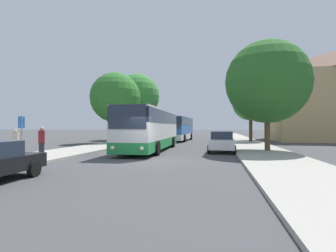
{
  "coord_description": "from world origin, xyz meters",
  "views": [
    {
      "loc": [
        3.7,
        -14.25,
        1.92
      ],
      "look_at": [
        -1.4,
        13.19,
        2.01
      ],
      "focal_mm": 28.0,
      "sensor_mm": 36.0,
      "label": 1
    }
  ],
  "objects_px": {
    "tree_left_far": "(137,96)",
    "tree_right_mid": "(251,102)",
    "bus_middle": "(179,128)",
    "tree_right_near": "(267,82)",
    "tree_left_near": "(115,98)",
    "bus_stop_sign": "(21,133)",
    "pedestrian_waiting_near": "(42,142)",
    "parked_car_right_near": "(222,141)",
    "bus_front": "(151,129)",
    "pedestrian_walking_back": "(15,143)"
  },
  "relations": [
    {
      "from": "tree_left_near",
      "to": "tree_right_mid",
      "type": "xyz_separation_m",
      "value": [
        15.92,
        3.79,
        -0.49
      ]
    },
    {
      "from": "pedestrian_waiting_near",
      "to": "pedestrian_walking_back",
      "type": "height_order",
      "value": "pedestrian_waiting_near"
    },
    {
      "from": "parked_car_right_near",
      "to": "bus_middle",
      "type": "bearing_deg",
      "value": -68.9
    },
    {
      "from": "pedestrian_waiting_near",
      "to": "tree_left_far",
      "type": "relative_size",
      "value": 0.18
    },
    {
      "from": "parked_car_right_near",
      "to": "tree_right_mid",
      "type": "relative_size",
      "value": 0.61
    },
    {
      "from": "pedestrian_waiting_near",
      "to": "tree_right_near",
      "type": "xyz_separation_m",
      "value": [
        13.64,
        7.14,
        4.23
      ]
    },
    {
      "from": "pedestrian_waiting_near",
      "to": "pedestrian_walking_back",
      "type": "relative_size",
      "value": 1.11
    },
    {
      "from": "bus_front",
      "to": "tree_left_far",
      "type": "height_order",
      "value": "tree_left_far"
    },
    {
      "from": "bus_middle",
      "to": "tree_left_far",
      "type": "xyz_separation_m",
      "value": [
        -6.74,
        2.44,
        4.83
      ]
    },
    {
      "from": "tree_left_far",
      "to": "tree_left_near",
      "type": "bearing_deg",
      "value": -90.36
    },
    {
      "from": "bus_front",
      "to": "pedestrian_waiting_near",
      "type": "height_order",
      "value": "bus_front"
    },
    {
      "from": "tree_left_near",
      "to": "tree_right_mid",
      "type": "height_order",
      "value": "tree_left_near"
    },
    {
      "from": "bus_front",
      "to": "bus_stop_sign",
      "type": "height_order",
      "value": "bus_front"
    },
    {
      "from": "bus_front",
      "to": "bus_middle",
      "type": "bearing_deg",
      "value": 88.24
    },
    {
      "from": "bus_front",
      "to": "tree_left_far",
      "type": "bearing_deg",
      "value": 109.73
    },
    {
      "from": "tree_left_near",
      "to": "bus_stop_sign",
      "type": "bearing_deg",
      "value": -84.2
    },
    {
      "from": "bus_middle",
      "to": "bus_stop_sign",
      "type": "bearing_deg",
      "value": -99.88
    },
    {
      "from": "pedestrian_walking_back",
      "to": "tree_right_mid",
      "type": "height_order",
      "value": "tree_right_mid"
    },
    {
      "from": "bus_middle",
      "to": "tree_left_far",
      "type": "height_order",
      "value": "tree_left_far"
    },
    {
      "from": "bus_stop_sign",
      "to": "pedestrian_waiting_near",
      "type": "xyz_separation_m",
      "value": [
        0.17,
        1.37,
        -0.56
      ]
    },
    {
      "from": "tree_left_far",
      "to": "tree_right_near",
      "type": "xyz_separation_m",
      "value": [
        15.51,
        -17.31,
        -1.27
      ]
    },
    {
      "from": "tree_left_far",
      "to": "tree_right_mid",
      "type": "relative_size",
      "value": 1.39
    },
    {
      "from": "bus_stop_sign",
      "to": "tree_right_mid",
      "type": "distance_m",
      "value": 25.6
    },
    {
      "from": "bus_stop_sign",
      "to": "pedestrian_waiting_near",
      "type": "relative_size",
      "value": 1.32
    },
    {
      "from": "tree_left_far",
      "to": "tree_right_mid",
      "type": "xyz_separation_m",
      "value": [
        15.86,
        -4.75,
        -1.64
      ]
    },
    {
      "from": "parked_car_right_near",
      "to": "tree_left_far",
      "type": "relative_size",
      "value": 0.44
    },
    {
      "from": "parked_car_right_near",
      "to": "tree_right_near",
      "type": "height_order",
      "value": "tree_right_near"
    },
    {
      "from": "bus_front",
      "to": "tree_right_near",
      "type": "xyz_separation_m",
      "value": [
        9.0,
        -0.0,
        3.53
      ]
    },
    {
      "from": "parked_car_right_near",
      "to": "pedestrian_waiting_near",
      "type": "bearing_deg",
      "value": 34.86
    },
    {
      "from": "parked_car_right_near",
      "to": "tree_right_mid",
      "type": "distance_m",
      "value": 14.07
    },
    {
      "from": "bus_stop_sign",
      "to": "parked_car_right_near",
      "type": "bearing_deg",
      "value": 37.89
    },
    {
      "from": "bus_front",
      "to": "tree_left_far",
      "type": "relative_size",
      "value": 1.24
    },
    {
      "from": "parked_car_right_near",
      "to": "bus_stop_sign",
      "type": "xyz_separation_m",
      "value": [
        -10.45,
        -8.14,
        0.81
      ]
    },
    {
      "from": "tree_right_near",
      "to": "bus_middle",
      "type": "bearing_deg",
      "value": 120.55
    },
    {
      "from": "bus_front",
      "to": "tree_left_near",
      "type": "relative_size",
      "value": 1.48
    },
    {
      "from": "pedestrian_waiting_near",
      "to": "tree_right_near",
      "type": "height_order",
      "value": "tree_right_near"
    },
    {
      "from": "bus_middle",
      "to": "parked_car_right_near",
      "type": "bearing_deg",
      "value": -68.16
    },
    {
      "from": "tree_left_near",
      "to": "tree_left_far",
      "type": "bearing_deg",
      "value": 89.64
    },
    {
      "from": "pedestrian_waiting_near",
      "to": "tree_left_near",
      "type": "distance_m",
      "value": 16.6
    },
    {
      "from": "bus_middle",
      "to": "pedestrian_waiting_near",
      "type": "bearing_deg",
      "value": -100.2
    },
    {
      "from": "bus_middle",
      "to": "tree_right_near",
      "type": "bearing_deg",
      "value": -57.18
    },
    {
      "from": "tree_left_near",
      "to": "tree_right_near",
      "type": "relative_size",
      "value": 1.0
    },
    {
      "from": "tree_left_far",
      "to": "bus_middle",
      "type": "bearing_deg",
      "value": -19.94
    },
    {
      "from": "parked_car_right_near",
      "to": "tree_left_near",
      "type": "distance_m",
      "value": 15.93
    },
    {
      "from": "bus_middle",
      "to": "parked_car_right_near",
      "type": "relative_size",
      "value": 2.47
    },
    {
      "from": "tree_right_mid",
      "to": "tree_right_near",
      "type": "bearing_deg",
      "value": -91.62
    },
    {
      "from": "bus_middle",
      "to": "tree_right_near",
      "type": "distance_m",
      "value": 17.62
    },
    {
      "from": "pedestrian_waiting_near",
      "to": "tree_right_mid",
      "type": "height_order",
      "value": "tree_right_mid"
    },
    {
      "from": "bus_front",
      "to": "pedestrian_waiting_near",
      "type": "distance_m",
      "value": 8.55
    },
    {
      "from": "bus_front",
      "to": "tree_right_near",
      "type": "distance_m",
      "value": 9.66
    }
  ]
}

